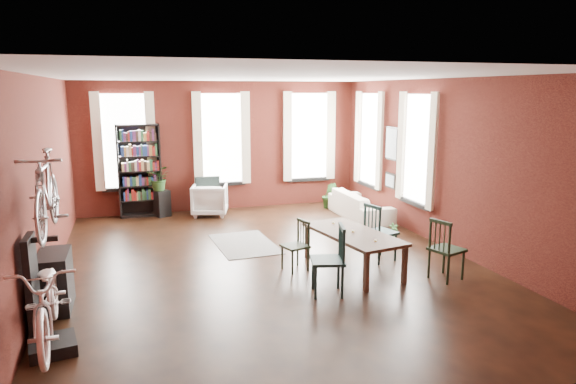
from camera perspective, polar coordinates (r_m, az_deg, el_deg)
name	(u,v)px	position (r m, az deg, el deg)	size (l,w,h in m)	color
room	(272,138)	(9.20, -1.76, 6.00)	(9.00, 9.04, 3.22)	black
dining_table	(353,251)	(8.72, 7.19, -6.55)	(0.87, 1.92, 0.65)	brown
dining_chair_a	(328,260)	(7.63, 4.42, -7.58)	(0.48, 0.48, 1.04)	#163230
dining_chair_b	(295,246)	(8.62, 0.79, -6.00)	(0.39, 0.39, 0.84)	#202F1B
dining_chair_c	(447,249)	(8.58, 17.24, -6.09)	(0.46, 0.46, 0.99)	black
dining_chair_d	(380,232)	(9.24, 10.24, -4.41)	(0.47, 0.47, 1.02)	#183636
bookshelf	(140,171)	(12.66, -16.14, 2.27)	(1.00, 0.32, 2.20)	black
white_armchair	(210,198)	(12.52, -8.69, -0.67)	(0.81, 0.76, 0.84)	silver
cream_sofa	(360,201)	(12.25, 8.04, -0.98)	(2.08, 0.61, 0.81)	beige
striped_rug	(245,244)	(10.18, -4.84, -5.77)	(1.08, 1.74, 0.01)	black
bike_trainer	(53,346)	(6.76, -24.66, -15.30)	(0.50, 0.50, 0.15)	black
bike_wall_rack	(33,289)	(6.93, -26.52, -9.60)	(0.16, 0.60, 1.30)	black
console_table	(55,281)	(7.84, -24.46, -9.01)	(0.40, 0.80, 0.80)	black
plant_stand	(162,203)	(12.65, -13.82, -1.23)	(0.32, 0.32, 0.63)	black
plant_by_sofa	(329,202)	(13.23, 4.60, -1.14)	(0.37, 0.67, 0.30)	#255221
plant_small	(393,238)	(10.52, 11.62, -5.04)	(0.20, 0.38, 0.14)	#285321
bicycle_floor	(45,261)	(6.37, -25.40, -6.95)	(0.67, 1.01, 1.92)	silver
bicycle_hung	(44,165)	(6.54, -25.49, 2.73)	(0.47, 1.00, 1.66)	#A5A8AD
plant_on_stand	(160,181)	(12.55, -14.08, 1.23)	(0.55, 0.61, 0.48)	#275120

